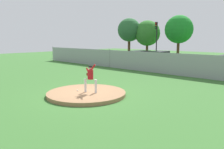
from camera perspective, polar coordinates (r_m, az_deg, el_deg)
ground_plane at (r=17.37m, az=8.78°, el=-1.62°), size 80.00×80.00×0.00m
asphalt_strip at (r=24.77m, az=20.02°, el=1.15°), size 44.00×7.00×0.01m
pitchers_mound at (r=12.97m, az=-6.50°, el=-4.83°), size 4.48×4.48×0.20m
pitcher_youth at (r=12.61m, az=-5.53°, el=-0.40°), size 0.77×0.41×1.64m
baseball at (r=13.21m, az=-8.78°, el=-4.01°), size 0.07×0.07×0.07m
chainlink_fence at (r=20.62m, az=15.18°, el=2.58°), size 38.80×0.07×2.04m
parked_car_slate at (r=28.45m, az=7.08°, el=4.24°), size 1.89×4.34×1.71m
parked_car_red at (r=26.11m, az=11.62°, el=3.77°), size 1.88×4.40×1.80m
traffic_cone_orange at (r=26.66m, az=22.78°, el=2.08°), size 0.40×0.40×0.55m
traffic_light_near at (r=31.30m, az=11.20°, el=9.77°), size 0.28×0.46×5.38m
tree_broad_right at (r=37.53m, az=4.40°, el=11.17°), size 3.78×3.78×6.47m
tree_leaning_west at (r=37.21m, az=8.98°, el=10.30°), size 4.07×4.07×6.07m
tree_broad_left at (r=34.66m, az=16.64°, el=10.90°), size 4.07×4.07×6.55m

